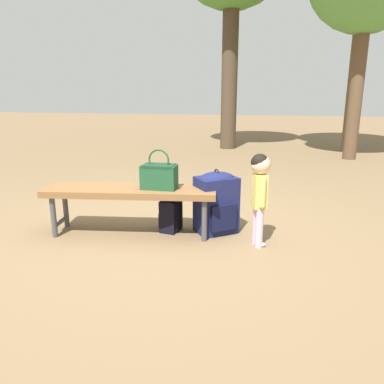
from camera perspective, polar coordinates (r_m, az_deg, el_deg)
ground_plane at (r=3.60m, az=-3.95°, el=-6.42°), size 40.00×40.00×0.00m
park_bench at (r=3.53m, az=-9.41°, el=-0.29°), size 1.64×0.63×0.45m
handbag at (r=3.43m, az=-5.06°, el=2.57°), size 0.32×0.19×0.37m
child_standing at (r=3.22m, az=10.32°, el=0.93°), size 0.17×0.21×0.82m
backpack_large at (r=3.56m, az=3.74°, el=-1.38°), size 0.46×0.44×0.62m
backpack_small at (r=3.62m, az=-3.27°, el=-3.26°), size 0.21×0.24×0.36m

